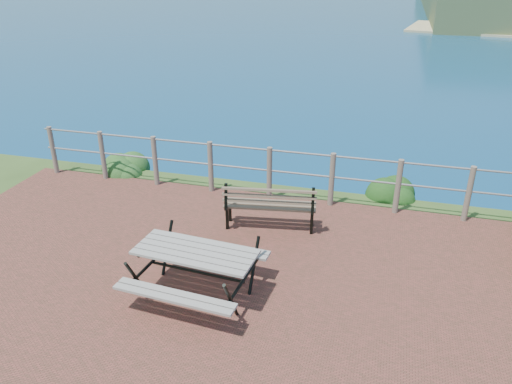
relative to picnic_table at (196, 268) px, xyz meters
The scene contains 6 objects.
ground 0.53m from the picnic_table, 44.96° to the right, with size 10.00×7.00×0.12m, color brown.
safety_railing 3.14m from the picnic_table, 85.95° to the left, with size 9.40×0.10×1.00m.
picnic_table is the anchor object (origin of this frame).
park_bench 2.09m from the picnic_table, 76.05° to the left, with size 1.54×0.60×0.85m.
shrub_lip_west 4.82m from the picnic_table, 128.55° to the left, with size 0.88×0.88×0.67m, color #224F1D.
shrub_lip_east 4.60m from the picnic_table, 58.35° to the left, with size 0.77×0.77×0.52m, color #173F13.
Camera 1 is at (1.98, -4.88, 4.13)m, focal length 35.00 mm.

